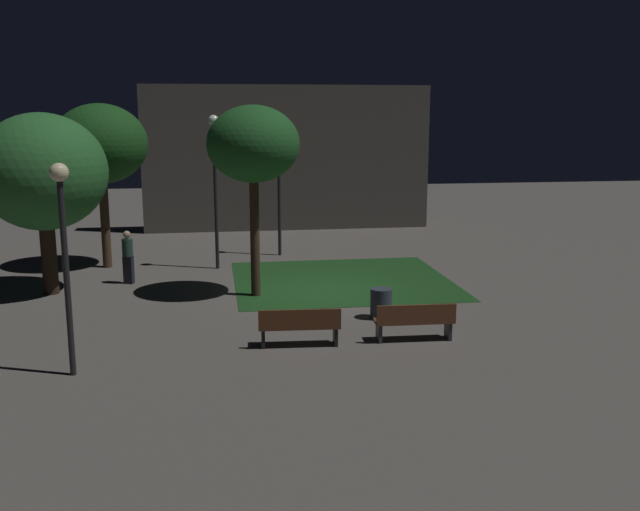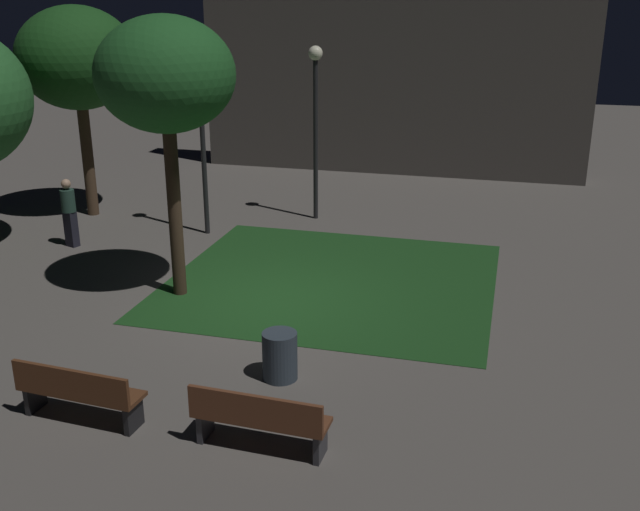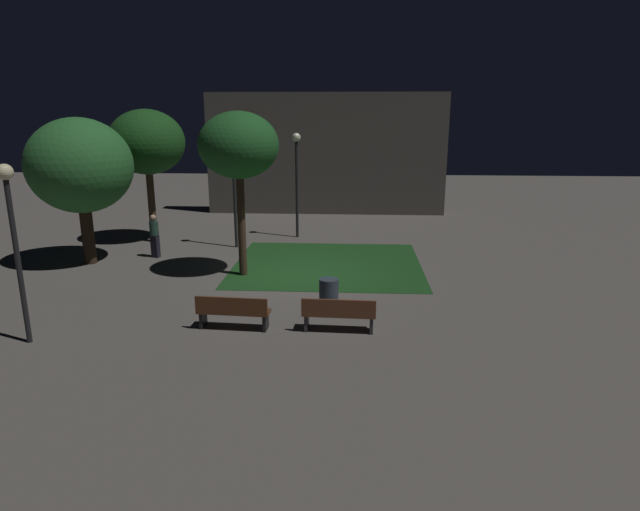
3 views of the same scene
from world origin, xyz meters
The scene contains 13 objects.
ground_plane centered at (0.00, 0.00, 0.00)m, with size 60.00×60.00×0.00m, color #56514C.
grass_lawn centered at (0.75, 1.31, 0.01)m, with size 6.56×6.20×0.01m, color #194219.
bench_by_lamp centered at (-1.31, -4.76, 0.48)m, with size 1.83×0.60×0.88m.
bench_lawn_edge centered at (1.30, -4.76, 0.48)m, with size 1.82×0.55×0.88m.
tree_lawn_side centered at (-6.63, 4.39, 4.05)m, with size 3.00×3.00×5.36m.
tree_left_canopy centered at (-7.72, 0.98, 3.43)m, with size 3.51×3.51×5.07m.
tree_back_left centered at (-1.98, -0.14, 4.19)m, with size 2.52×2.52×5.28m.
lamp_post_path_center centered at (-5.93, -5.80, 2.86)m, with size 0.36×0.36×4.15m.
lamp_post_near_wall centered at (-3.00, 3.63, 3.35)m, with size 0.36×0.36×4.99m.
lamp_post_plaza_east centered at (-0.75, 5.57, 3.01)m, with size 0.36×0.36×4.40m.
trash_bin centered at (0.98, -2.88, 0.38)m, with size 0.54×0.54×0.76m, color #2D3842.
pedestrian centered at (-5.67, 1.89, 0.85)m, with size 0.33×0.32×1.61m.
building_wall_backdrop centered at (0.19, 11.43, 3.11)m, with size 12.42×0.80×6.22m, color #4C4742.
Camera 1 is at (-3.13, -19.71, 5.07)m, focal length 40.15 mm.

